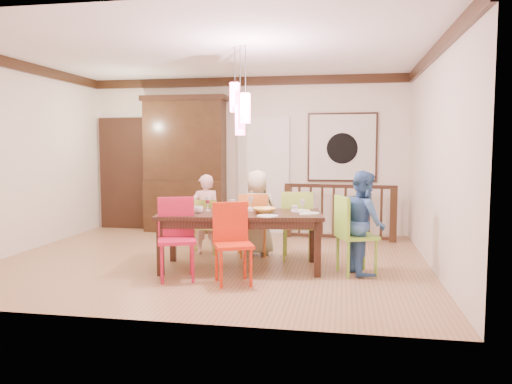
% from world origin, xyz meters
% --- Properties ---
extents(floor, '(6.00, 6.00, 0.00)m').
position_xyz_m(floor, '(0.00, 0.00, 0.00)').
color(floor, '#9A6A4A').
rests_on(floor, ground).
extents(ceiling, '(6.00, 6.00, 0.00)m').
position_xyz_m(ceiling, '(0.00, 0.00, 2.90)').
color(ceiling, white).
rests_on(ceiling, wall_back).
extents(wall_back, '(6.00, 0.00, 6.00)m').
position_xyz_m(wall_back, '(0.00, 2.50, 1.45)').
color(wall_back, silver).
rests_on(wall_back, floor).
extents(wall_left, '(0.00, 5.00, 5.00)m').
position_xyz_m(wall_left, '(-3.00, 0.00, 1.45)').
color(wall_left, silver).
rests_on(wall_left, floor).
extents(wall_right, '(0.00, 5.00, 5.00)m').
position_xyz_m(wall_right, '(3.00, 0.00, 1.45)').
color(wall_right, silver).
rests_on(wall_right, floor).
extents(crown_molding, '(6.00, 5.00, 0.16)m').
position_xyz_m(crown_molding, '(0.00, 0.00, 2.82)').
color(crown_molding, black).
rests_on(crown_molding, wall_back).
extents(panel_door, '(1.04, 0.07, 2.24)m').
position_xyz_m(panel_door, '(-2.40, 2.45, 1.05)').
color(panel_door, black).
rests_on(panel_door, wall_back).
extents(white_doorway, '(0.97, 0.05, 2.22)m').
position_xyz_m(white_doorway, '(0.35, 2.46, 1.05)').
color(white_doorway, silver).
rests_on(white_doorway, wall_back).
extents(painting, '(1.25, 0.06, 1.25)m').
position_xyz_m(painting, '(1.80, 2.46, 1.60)').
color(painting, black).
rests_on(painting, wall_back).
extents(pendant_cluster, '(0.27, 0.21, 1.14)m').
position_xyz_m(pendant_cluster, '(0.50, -0.39, 2.11)').
color(pendant_cluster, '#FF4C80').
rests_on(pendant_cluster, ceiling).
extents(dining_table, '(2.24, 1.26, 0.75)m').
position_xyz_m(dining_table, '(0.50, -0.39, 0.67)').
color(dining_table, black).
rests_on(dining_table, floor).
extents(chair_far_left, '(0.44, 0.44, 0.84)m').
position_xyz_m(chair_far_left, '(-0.22, 0.42, 0.48)').
color(chair_far_left, '#9EB536').
rests_on(chair_far_left, floor).
extents(chair_far_mid, '(0.53, 0.53, 0.93)m').
position_xyz_m(chair_far_mid, '(0.51, 0.40, 0.53)').
color(chair_far_mid, '#C46320').
rests_on(chair_far_mid, floor).
extents(chair_far_right, '(0.46, 0.46, 0.98)m').
position_xyz_m(chair_far_right, '(1.19, 0.32, 0.56)').
color(chair_far_right, '#84B135').
rests_on(chair_far_right, floor).
extents(chair_near_left, '(0.57, 0.57, 0.99)m').
position_xyz_m(chair_near_left, '(-0.14, -1.07, 0.57)').
color(chair_near_left, '#BB1536').
rests_on(chair_near_left, floor).
extents(chair_near_mid, '(0.56, 0.56, 0.95)m').
position_xyz_m(chair_near_mid, '(0.57, -1.13, 0.54)').
color(chair_near_mid, red).
rests_on(chair_near_mid, floor).
extents(chair_end_right, '(0.58, 0.58, 1.00)m').
position_xyz_m(chair_end_right, '(2.01, -0.42, 0.57)').
color(chair_end_right, '#81C735').
rests_on(chair_end_right, floor).
extents(china_hutch, '(1.62, 0.46, 2.56)m').
position_xyz_m(china_hutch, '(-1.13, 2.30, 1.28)').
color(china_hutch, black).
rests_on(china_hutch, floor).
extents(balustrade, '(1.94, 0.25, 0.96)m').
position_xyz_m(balustrade, '(1.77, 1.95, 0.50)').
color(balustrade, black).
rests_on(balustrade, floor).
extents(person_far_left, '(0.52, 0.44, 1.20)m').
position_xyz_m(person_far_left, '(-0.20, 0.42, 0.60)').
color(person_far_left, '#FFC2C2').
rests_on(person_far_left, floor).
extents(person_far_mid, '(0.71, 0.56, 1.28)m').
position_xyz_m(person_far_mid, '(0.58, 0.46, 0.64)').
color(person_far_mid, '#BFB890').
rests_on(person_far_mid, floor).
extents(person_end_right, '(0.67, 0.76, 1.32)m').
position_xyz_m(person_end_right, '(2.09, -0.37, 0.66)').
color(person_end_right, '#3B68A6').
rests_on(person_end_right, floor).
extents(serving_bowl, '(0.39, 0.39, 0.08)m').
position_xyz_m(serving_bowl, '(0.83, -0.44, 0.79)').
color(serving_bowl, gold).
rests_on(serving_bowl, dining_table).
extents(small_bowl, '(0.21, 0.21, 0.06)m').
position_xyz_m(small_bowl, '(0.29, -0.28, 0.78)').
color(small_bowl, white).
rests_on(small_bowl, dining_table).
extents(cup_left, '(0.14, 0.14, 0.09)m').
position_xyz_m(cup_left, '(-0.02, -0.56, 0.80)').
color(cup_left, silver).
rests_on(cup_left, dining_table).
extents(cup_right, '(0.11, 0.11, 0.08)m').
position_xyz_m(cup_right, '(1.20, -0.18, 0.79)').
color(cup_right, silver).
rests_on(cup_right, dining_table).
extents(plate_far_left, '(0.26, 0.26, 0.01)m').
position_xyz_m(plate_far_left, '(-0.26, -0.05, 0.76)').
color(plate_far_left, white).
rests_on(plate_far_left, dining_table).
extents(plate_far_mid, '(0.26, 0.26, 0.01)m').
position_xyz_m(plate_far_mid, '(0.48, -0.04, 0.76)').
color(plate_far_mid, white).
rests_on(plate_far_mid, dining_table).
extents(plate_far_right, '(0.26, 0.26, 0.01)m').
position_xyz_m(plate_far_right, '(1.27, -0.14, 0.76)').
color(plate_far_right, white).
rests_on(plate_far_right, dining_table).
extents(plate_near_left, '(0.26, 0.26, 0.01)m').
position_xyz_m(plate_near_left, '(-0.23, -0.69, 0.76)').
color(plate_near_left, white).
rests_on(plate_near_left, dining_table).
extents(plate_near_mid, '(0.26, 0.26, 0.01)m').
position_xyz_m(plate_near_mid, '(0.91, -0.72, 0.76)').
color(plate_near_mid, white).
rests_on(plate_near_mid, dining_table).
extents(plate_end_right, '(0.26, 0.26, 0.01)m').
position_xyz_m(plate_end_right, '(1.41, -0.38, 0.76)').
color(plate_end_right, white).
rests_on(plate_end_right, dining_table).
extents(wine_glass_a, '(0.08, 0.08, 0.19)m').
position_xyz_m(wine_glass_a, '(0.03, -0.30, 0.84)').
color(wine_glass_a, '#590C19').
rests_on(wine_glass_a, dining_table).
extents(wine_glass_b, '(0.08, 0.08, 0.19)m').
position_xyz_m(wine_glass_b, '(0.61, -0.22, 0.84)').
color(wine_glass_b, silver).
rests_on(wine_glass_b, dining_table).
extents(wine_glass_c, '(0.08, 0.08, 0.19)m').
position_xyz_m(wine_glass_c, '(0.44, -0.60, 0.84)').
color(wine_glass_c, '#590C19').
rests_on(wine_glass_c, dining_table).
extents(wine_glass_d, '(0.08, 0.08, 0.19)m').
position_xyz_m(wine_glass_d, '(1.33, -0.48, 0.84)').
color(wine_glass_d, silver).
rests_on(wine_glass_d, dining_table).
extents(napkin, '(0.18, 0.14, 0.01)m').
position_xyz_m(napkin, '(0.42, -0.70, 0.76)').
color(napkin, '#D83359').
rests_on(napkin, dining_table).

